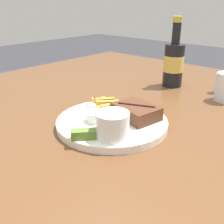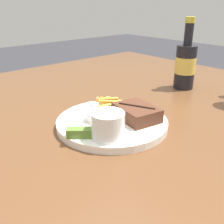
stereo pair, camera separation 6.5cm
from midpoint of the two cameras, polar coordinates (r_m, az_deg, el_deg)
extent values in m
cube|color=brown|center=(0.68, 2.77, -4.58)|extent=(1.43, 1.55, 0.04)
cylinder|color=brown|center=(1.71, 4.36, -0.49)|extent=(0.06, 0.06, 0.70)
cylinder|color=white|center=(0.66, 2.81, -2.52)|extent=(0.28, 0.28, 0.01)
cylinder|color=white|center=(0.66, 2.82, -1.81)|extent=(0.28, 0.28, 0.00)
cube|color=#512D1E|center=(0.66, 8.18, -0.18)|extent=(0.12, 0.10, 0.03)
cube|color=black|center=(0.66, 8.26, 1.25)|extent=(0.09, 0.04, 0.00)
cube|color=gold|center=(0.73, 2.98, 1.21)|extent=(0.01, 0.07, 0.01)
cube|color=gold|center=(0.71, 2.77, 0.82)|extent=(0.06, 0.04, 0.01)
cube|color=gold|center=(0.70, 3.86, 1.41)|extent=(0.04, 0.08, 0.01)
cube|color=gold|center=(0.72, 2.22, 1.99)|extent=(0.05, 0.05, 0.01)
cube|color=gold|center=(0.76, 0.58, 2.17)|extent=(0.06, 0.03, 0.01)
cube|color=gold|center=(0.70, 4.20, 0.46)|extent=(0.04, 0.06, 0.01)
cube|color=gold|center=(0.72, 0.83, 1.23)|extent=(0.02, 0.05, 0.01)
cube|color=#DB944A|center=(0.70, 3.76, 0.37)|extent=(0.06, 0.06, 0.01)
cube|color=gold|center=(0.68, 3.04, -0.47)|extent=(0.05, 0.04, 0.01)
cube|color=gold|center=(0.74, 1.76, 2.58)|extent=(0.04, 0.05, 0.01)
cube|color=gold|center=(0.71, 6.25, 1.42)|extent=(0.04, 0.07, 0.01)
cube|color=#E59342|center=(0.70, 5.59, 0.22)|extent=(0.07, 0.03, 0.01)
cube|color=gold|center=(0.72, 2.28, 1.18)|extent=(0.05, 0.03, 0.01)
cube|color=gold|center=(0.75, 1.44, 2.05)|extent=(0.06, 0.06, 0.01)
cube|color=#E4A14C|center=(0.76, 1.96, 2.39)|extent=(0.08, 0.05, 0.01)
cube|color=gold|center=(0.73, 2.76, 1.29)|extent=(0.05, 0.06, 0.01)
cylinder|color=white|center=(0.56, 2.41, -2.93)|extent=(0.07, 0.07, 0.06)
cylinder|color=beige|center=(0.55, 2.45, -0.79)|extent=(0.07, 0.07, 0.01)
cylinder|color=silver|center=(0.65, -0.62, -0.89)|extent=(0.05, 0.05, 0.02)
cylinder|color=#C67A4C|center=(0.64, -0.62, -0.12)|extent=(0.04, 0.04, 0.01)
cube|color=#567A2D|center=(0.57, -3.67, -4.59)|extent=(0.06, 0.06, 0.02)
cube|color=#B7B7BC|center=(0.73, -0.67, 0.90)|extent=(0.10, 0.03, 0.00)
cube|color=#B7B7BC|center=(0.67, 1.78, -1.10)|extent=(0.03, 0.01, 0.00)
cube|color=#B7B7BC|center=(0.67, 2.11, -1.02)|extent=(0.03, 0.01, 0.00)
cube|color=#B7B7BC|center=(0.67, 2.44, -0.94)|extent=(0.03, 0.01, 0.00)
cube|color=#B7B7BC|center=(0.70, 8.18, -0.24)|extent=(0.05, 0.11, 0.00)
cube|color=black|center=(0.66, 2.25, -1.31)|extent=(0.03, 0.06, 0.01)
cylinder|color=black|center=(0.98, 17.49, 9.25)|extent=(0.07, 0.07, 0.15)
cylinder|color=gold|center=(0.98, 17.54, 9.68)|extent=(0.07, 0.07, 0.06)
cylinder|color=black|center=(0.96, 18.31, 15.75)|extent=(0.03, 0.03, 0.07)
cylinder|color=gold|center=(0.96, 18.67, 18.49)|extent=(0.03, 0.03, 0.02)
camera|label=1|loc=(0.03, -87.14, 1.22)|focal=42.00mm
camera|label=2|loc=(0.03, 92.86, -1.22)|focal=42.00mm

